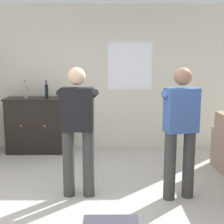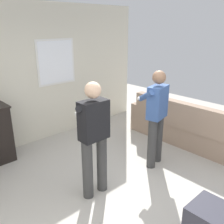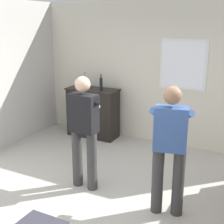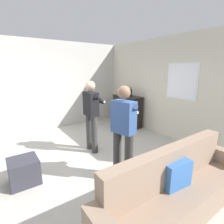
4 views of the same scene
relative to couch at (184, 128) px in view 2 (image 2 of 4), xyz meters
The scene contains 6 objects.
ground 2.03m from the couch, 169.59° to the right, with size 10.40×10.40×0.00m, color #B2ADA3.
wall_back_with_window 3.20m from the couch, 130.40° to the left, with size 5.20×0.15×2.80m.
couch is the anchor object (origin of this frame).
ottoman 2.50m from the couch, 141.37° to the right, with size 0.47×0.47×0.44m, color #33333D.
person_standing_left 2.44m from the couch, behind, with size 0.56×0.48×1.68m.
person_standing_right 1.23m from the couch, behind, with size 0.54×0.51×1.68m.
Camera 2 is at (-2.35, -2.08, 2.37)m, focal length 40.00 mm.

